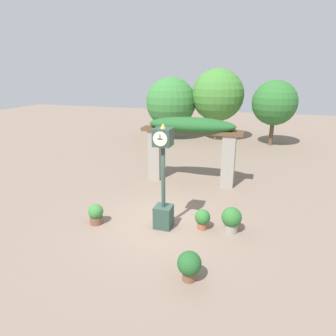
% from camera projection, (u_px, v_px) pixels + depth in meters
% --- Properties ---
extents(ground_plane, '(60.00, 60.00, 0.00)m').
position_uv_depth(ground_plane, '(162.00, 223.00, 10.22)').
color(ground_plane, '#7F6B5B').
extents(pedestal_clock, '(0.56, 0.59, 3.46)m').
position_uv_depth(pedestal_clock, '(163.00, 184.00, 9.52)').
color(pedestal_clock, '#2D473D').
rests_on(pedestal_clock, ground).
extents(pergola, '(4.57, 1.16, 3.02)m').
position_uv_depth(pergola, '(191.00, 135.00, 13.33)').
color(pergola, gray).
rests_on(pergola, ground).
extents(potted_plant_near_left, '(0.60, 0.60, 0.78)m').
position_uv_depth(potted_plant_near_left, '(189.00, 265.00, 7.33)').
color(potted_plant_near_left, brown).
rests_on(potted_plant_near_left, ground).
extents(potted_plant_near_right, '(0.64, 0.64, 0.84)m').
position_uv_depth(potted_plant_near_right, '(231.00, 219.00, 9.54)').
color(potted_plant_near_right, gray).
rests_on(potted_plant_near_right, ground).
extents(potted_plant_far_left, '(0.50, 0.50, 0.67)m').
position_uv_depth(potted_plant_far_left, '(203.00, 218.00, 9.75)').
color(potted_plant_far_left, '#9E563D').
rests_on(potted_plant_far_left, ground).
extents(potted_plant_far_right, '(0.51, 0.51, 0.69)m').
position_uv_depth(potted_plant_far_right, '(96.00, 214.00, 10.10)').
color(potted_plant_far_right, brown).
rests_on(potted_plant_far_right, ground).
extents(tree_line, '(10.67, 4.24, 5.14)m').
position_uv_depth(tree_line, '(210.00, 100.00, 21.60)').
color(tree_line, brown).
rests_on(tree_line, ground).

